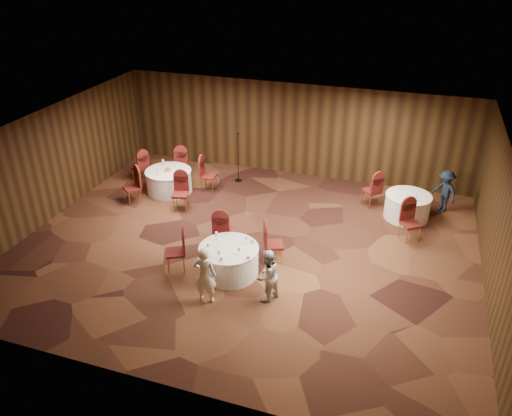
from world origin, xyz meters
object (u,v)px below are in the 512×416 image
(table_main, at_px, (229,260))
(table_right, at_px, (407,206))
(woman_a, at_px, (205,275))
(mic_stand, at_px, (238,167))
(woman_b, at_px, (267,276))
(man_c, at_px, (445,191))
(table_left, at_px, (169,181))

(table_main, bearing_deg, table_right, 46.85)
(woman_a, bearing_deg, table_main, -102.02)
(table_main, xyz_separation_m, table_right, (4.01, 4.27, 0.00))
(table_main, height_order, woman_a, woman_a)
(mic_stand, distance_m, woman_b, 6.44)
(table_main, distance_m, man_c, 7.12)
(table_right, distance_m, mic_stand, 5.69)
(table_main, relative_size, woman_b, 1.13)
(table_right, bearing_deg, woman_a, -127.16)
(table_main, height_order, mic_stand, mic_stand)
(table_left, relative_size, man_c, 1.12)
(woman_a, bearing_deg, table_right, -133.38)
(table_right, distance_m, woman_a, 6.84)
(table_left, distance_m, mic_stand, 2.39)
(mic_stand, height_order, man_c, mic_stand)
(table_right, bearing_deg, woman_b, -119.65)
(woman_a, relative_size, woman_b, 1.10)
(table_left, relative_size, woman_a, 1.03)
(table_main, bearing_deg, mic_stand, 107.57)
(woman_b, bearing_deg, woman_a, -41.71)
(table_left, xyz_separation_m, mic_stand, (1.87, 1.48, 0.13))
(table_main, relative_size, woman_a, 1.03)
(table_main, height_order, man_c, man_c)
(table_left, xyz_separation_m, man_c, (8.50, 1.42, 0.29))
(woman_a, xyz_separation_m, man_c, (5.13, 6.22, -0.05))
(mic_stand, distance_m, man_c, 6.64)
(table_right, relative_size, man_c, 1.00)
(woman_a, height_order, man_c, woman_a)
(woman_b, bearing_deg, man_c, 173.94)
(mic_stand, bearing_deg, table_left, -141.61)
(woman_b, bearing_deg, table_left, -104.97)
(table_left, bearing_deg, man_c, 9.47)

